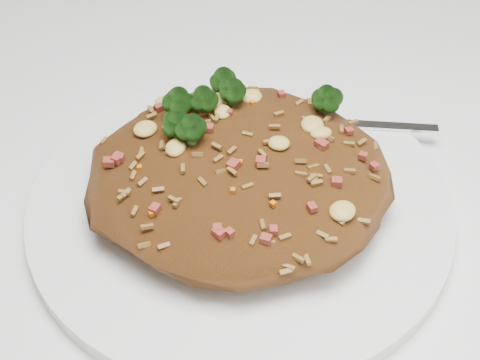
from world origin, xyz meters
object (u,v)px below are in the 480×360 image
plate (240,202)px  dining_table (217,335)px  fried_rice (239,164)px  fork (343,124)px

plate → dining_table: bearing=-111.3°
plate → fried_rice: (-0.00, 0.00, 0.04)m
dining_table → fork: (0.10, 0.12, 0.11)m
plate → fork: size_ratio=1.82×
dining_table → plate: size_ratio=4.06×
fork → plate: bearing=-131.3°
fried_rice → fork: bearing=42.2°
plate → fried_rice: size_ratio=1.43×
dining_table → fork: fork is taller
plate → fork: bearing=42.9°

